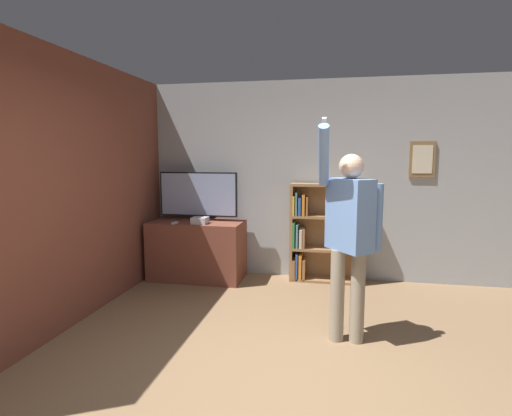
{
  "coord_description": "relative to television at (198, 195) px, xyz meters",
  "views": [
    {
      "loc": [
        0.39,
        -2.48,
        1.7
      ],
      "look_at": [
        -0.45,
        1.82,
        1.12
      ],
      "focal_mm": 28.0,
      "sensor_mm": 36.0,
      "label": 1
    }
  ],
  "objects": [
    {
      "name": "wall_back",
      "position": [
        1.45,
        0.31,
        0.2
      ],
      "size": [
        6.29,
        0.09,
        2.7
      ],
      "color": "#9EA3A8",
      "rests_on": "ground_plane"
    },
    {
      "name": "ground_plane",
      "position": [
        1.44,
        -2.73,
        -1.15
      ],
      "size": [
        14.0,
        14.0,
        0.0
      ],
      "primitive_type": "plane",
      "color": "#846647"
    },
    {
      "name": "remote_loose",
      "position": [
        -0.22,
        -0.32,
        -0.34
      ],
      "size": [
        0.05,
        0.14,
        0.02
      ],
      "color": "white",
      "rests_on": "tv_ledge"
    },
    {
      "name": "person",
      "position": [
        1.98,
        -1.63,
        -0.11
      ],
      "size": [
        0.56,
        0.56,
        2.01
      ],
      "rotation": [
        0.0,
        0.0,
        -0.88
      ],
      "color": "gray",
      "rests_on": "ground_plane"
    },
    {
      "name": "bookshelf",
      "position": [
        1.65,
        0.14,
        -0.5
      ],
      "size": [
        0.96,
        0.28,
        1.33
      ],
      "color": "#997047",
      "rests_on": "ground_plane"
    },
    {
      "name": "tv_ledge",
      "position": [
        0.0,
        -0.09,
        -0.75
      ],
      "size": [
        1.26,
        0.64,
        0.8
      ],
      "color": "brown",
      "rests_on": "ground_plane"
    },
    {
      "name": "wall_side_brick",
      "position": [
        -0.73,
        -1.22,
        0.2
      ],
      "size": [
        0.06,
        4.62,
        2.7
      ],
      "color": "brown",
      "rests_on": "ground_plane"
    },
    {
      "name": "television",
      "position": [
        0.0,
        0.0,
        0.0
      ],
      "size": [
        1.1,
        0.22,
        0.67
      ],
      "color": "black",
      "rests_on": "tv_ledge"
    },
    {
      "name": "game_console",
      "position": [
        0.1,
        -0.24,
        -0.31
      ],
      "size": [
        0.2,
        0.19,
        0.08
      ],
      "color": "silver",
      "rests_on": "tv_ledge"
    }
  ]
}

